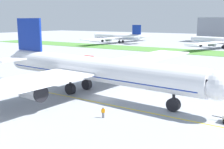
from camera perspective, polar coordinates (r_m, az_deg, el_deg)
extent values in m
plane|color=#9399A0|center=(56.49, -2.45, -4.90)|extent=(600.00, 600.00, 0.00)
cube|color=yellow|center=(54.47, -4.10, -5.52)|extent=(280.00, 0.36, 0.01)
cube|color=#4C8438|center=(143.56, 20.73, 4.09)|extent=(320.00, 24.00, 0.10)
cylinder|color=white|center=(58.14, -4.14, 1.22)|extent=(48.97, 7.53, 4.99)
cube|color=navy|center=(58.29, -4.13, 0.37)|extent=(47.00, 7.03, 0.60)
sphere|color=white|center=(45.88, 20.98, -2.12)|extent=(4.74, 4.74, 4.74)
cone|color=white|center=(78.02, -19.12, 3.40)|extent=(5.71, 4.53, 4.25)
cube|color=navy|center=(72.50, -16.66, 7.88)|extent=(8.79, 0.96, 7.99)
cube|color=white|center=(76.80, -13.87, 3.86)|extent=(5.77, 8.26, 0.35)
cube|color=white|center=(70.96, -20.11, 2.95)|extent=(5.77, 8.26, 0.35)
cube|color=white|center=(79.33, 6.17, 3.33)|extent=(13.01, 44.40, 0.40)
cylinder|color=#B7BABF|center=(70.52, 3.06, 1.19)|extent=(4.88, 2.99, 2.75)
cylinder|color=black|center=(69.25, 4.69, 0.99)|extent=(0.56, 2.90, 2.88)
cylinder|color=#B7BABF|center=(49.54, -16.10, -3.43)|extent=(4.88, 2.99, 2.75)
cylinder|color=black|center=(47.71, -14.37, -3.89)|extent=(0.56, 2.90, 2.88)
cylinder|color=black|center=(49.08, 12.57, -5.00)|extent=(0.52, 0.52, 1.94)
cylinder|color=black|center=(49.35, 12.52, -6.08)|extent=(2.42, 1.19, 2.37)
cylinder|color=black|center=(63.27, -5.21, -1.20)|extent=(0.52, 0.52, 1.94)
cylinder|color=black|center=(63.48, -5.20, -2.05)|extent=(2.42, 1.19, 2.37)
cylinder|color=black|center=(59.58, -8.59, -2.04)|extent=(0.52, 0.52, 1.94)
cylinder|color=black|center=(59.80, -8.56, -2.94)|extent=(2.42, 1.19, 2.37)
cube|color=black|center=(45.95, 20.14, -1.25)|extent=(1.94, 3.83, 0.90)
sphere|color=black|center=(72.99, -13.94, 3.27)|extent=(0.35, 0.35, 0.35)
sphere|color=black|center=(70.82, -12.48, 3.10)|extent=(0.35, 0.35, 0.35)
sphere|color=black|center=(68.70, -10.92, 2.93)|extent=(0.35, 0.35, 0.35)
sphere|color=black|center=(66.63, -9.26, 2.74)|extent=(0.35, 0.35, 0.35)
sphere|color=black|center=(64.63, -7.50, 2.54)|extent=(0.35, 0.35, 0.35)
sphere|color=black|center=(62.69, -5.63, 2.32)|extent=(0.35, 0.35, 0.35)
sphere|color=black|center=(60.82, -3.65, 2.08)|extent=(0.35, 0.35, 0.35)
sphere|color=black|center=(59.03, -1.54, 1.83)|extent=(0.35, 0.35, 0.35)
sphere|color=black|center=(57.32, 0.70, 1.56)|extent=(0.35, 0.35, 0.35)
sphere|color=black|center=(55.71, 3.06, 1.27)|extent=(0.35, 0.35, 0.35)
sphere|color=black|center=(54.20, 5.57, 0.96)|extent=(0.35, 0.35, 0.35)
sphere|color=black|center=(52.80, 8.21, 0.64)|extent=(0.35, 0.35, 0.35)
sphere|color=black|center=(51.53, 10.99, 0.29)|extent=(0.35, 0.35, 0.35)
sphere|color=black|center=(50.38, 13.90, -0.07)|extent=(0.35, 0.35, 0.35)
cylinder|color=black|center=(47.13, 20.93, -8.12)|extent=(1.80, 0.21, 0.12)
cylinder|color=black|center=(45.25, -1.97, -8.38)|extent=(0.13, 0.13, 0.88)
cylinder|color=orange|center=(45.02, -2.17, -7.51)|extent=(0.10, 0.10, 0.56)
cylinder|color=black|center=(45.26, -1.70, -8.38)|extent=(0.13, 0.13, 0.88)
cylinder|color=orange|center=(45.03, -1.51, -7.51)|extent=(0.10, 0.10, 0.56)
cube|color=orange|center=(45.01, -1.84, -7.47)|extent=(0.53, 0.49, 0.63)
sphere|color=brown|center=(44.87, -1.84, -6.93)|extent=(0.24, 0.24, 0.24)
cube|color=#B21E19|center=(101.19, -4.98, 3.12)|extent=(3.80, 2.56, 2.54)
cube|color=#B21E19|center=(99.67, -4.00, 2.84)|extent=(1.57, 2.30, 1.94)
cube|color=#263347|center=(99.18, -3.72, 3.03)|extent=(0.22, 1.93, 0.85)
cylinder|color=black|center=(100.65, -3.55, 2.37)|extent=(0.92, 0.36, 0.90)
cylinder|color=black|center=(98.97, -4.44, 2.21)|extent=(0.92, 0.36, 0.90)
cylinder|color=black|center=(102.81, -4.91, 2.53)|extent=(0.92, 0.36, 0.90)
cylinder|color=black|center=(101.16, -5.79, 2.38)|extent=(0.92, 0.36, 0.90)
cylinder|color=white|center=(200.03, 1.20, 7.81)|extent=(38.29, 7.01, 3.98)
cube|color=navy|center=(200.06, 1.20, 7.61)|extent=(36.75, 6.57, 0.48)
sphere|color=white|center=(212.81, -3.17, 7.98)|extent=(3.78, 3.78, 3.78)
cone|color=white|center=(188.15, 6.30, 7.64)|extent=(4.64, 3.72, 3.39)
cube|color=navy|center=(190.55, 5.08, 9.17)|extent=(6.87, 0.94, 6.37)
cube|color=white|center=(187.02, 4.58, 7.74)|extent=(4.69, 6.69, 0.28)
cube|color=white|center=(193.67, 5.91, 7.83)|extent=(4.69, 6.69, 0.28)
cube|color=white|center=(183.97, -1.97, 7.37)|extent=(11.09, 34.85, 0.32)
cube|color=white|center=(214.51, 4.73, 7.85)|extent=(11.09, 34.85, 0.32)
cylinder|color=#B7BABF|center=(190.70, -0.72, 7.14)|extent=(3.95, 2.49, 2.19)
cylinder|color=black|center=(191.90, -1.16, 7.16)|extent=(0.51, 2.32, 2.30)
cylinder|color=#B7BABF|center=(208.87, 3.28, 7.46)|extent=(3.95, 2.49, 2.19)
cylinder|color=black|center=(209.97, 2.85, 7.48)|extent=(0.51, 2.32, 2.30)
cylinder|color=black|center=(209.26, -1.99, 7.18)|extent=(0.42, 0.42, 1.54)
cylinder|color=black|center=(209.31, -1.99, 6.97)|extent=(1.95, 1.00, 1.89)
cylinder|color=black|center=(196.70, 1.53, 6.94)|extent=(0.42, 0.42, 1.54)
cylinder|color=black|center=(196.75, 1.53, 6.72)|extent=(1.95, 1.00, 1.89)
cylinder|color=black|center=(200.05, 2.26, 7.01)|extent=(0.42, 0.42, 1.54)
cylinder|color=black|center=(200.10, 2.26, 6.79)|extent=(1.95, 1.00, 1.89)
cylinder|color=white|center=(172.77, 21.54, 6.53)|extent=(34.21, 13.16, 3.90)
cube|color=#0C6B9E|center=(172.82, 21.52, 6.30)|extent=(32.80, 12.48, 0.47)
sphere|color=white|center=(182.13, 16.44, 7.03)|extent=(3.71, 3.71, 3.71)
cube|color=white|center=(156.80, 19.02, 6.14)|extent=(15.76, 31.90, 0.31)
cylinder|color=#B7BABF|center=(163.41, 19.95, 5.84)|extent=(4.15, 3.08, 2.15)
cylinder|color=black|center=(164.34, 19.39, 5.90)|extent=(0.93, 2.26, 2.25)
cylinder|color=black|center=(179.52, 17.79, 6.04)|extent=(0.41, 0.41, 1.51)
cylinder|color=black|center=(179.58, 17.78, 5.80)|extent=(2.01, 1.31, 1.85)
cylinder|color=black|center=(169.87, 21.96, 5.52)|extent=(0.41, 0.41, 1.51)
cylinder|color=black|center=(169.93, 21.94, 5.26)|extent=(2.01, 1.31, 1.85)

